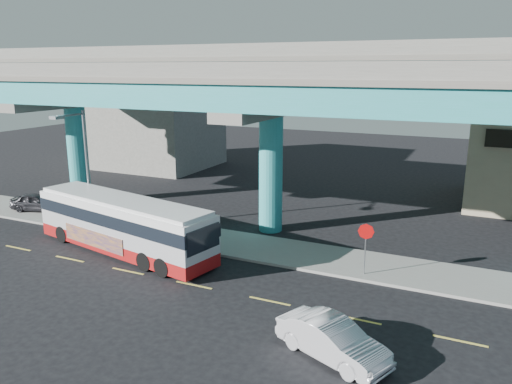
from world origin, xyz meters
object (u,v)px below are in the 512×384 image
at_px(parked_car, 37,202).
at_px(stop_sign, 366,238).
at_px(sedan, 332,340).
at_px(street_lamp, 80,154).
at_px(transit_bus, 123,223).

relative_size(parked_car, stop_sign, 1.51).
height_order(sedan, parked_car, sedan).
relative_size(parked_car, street_lamp, 0.53).
bearing_deg(sedan, stop_sign, 27.39).
distance_m(transit_bus, sedan, 14.85).
xyz_separation_m(parked_car, stop_sign, (24.07, -1.35, 1.28)).
relative_size(transit_bus, stop_sign, 4.73).
bearing_deg(sedan, street_lamp, 91.85).
relative_size(sedan, stop_sign, 1.75).
relative_size(sedan, street_lamp, 0.61).
xyz_separation_m(transit_bus, stop_sign, (13.19, 2.29, 0.34)).
xyz_separation_m(sedan, street_lamp, (-18.18, 6.92, 4.35)).
bearing_deg(parked_car, street_lamp, -123.57).
height_order(parked_car, street_lamp, street_lamp).
distance_m(transit_bus, stop_sign, 13.39).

